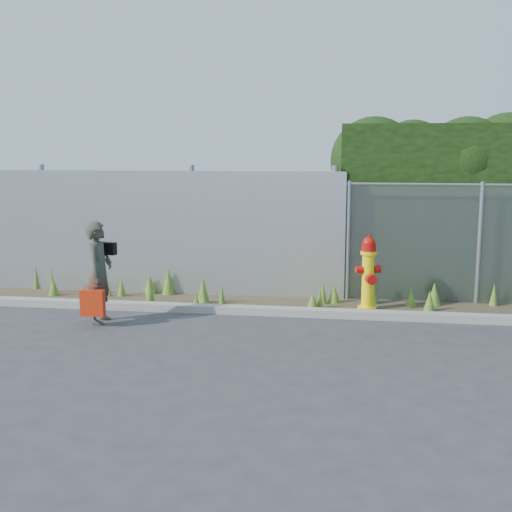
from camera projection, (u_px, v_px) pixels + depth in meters
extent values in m
plane|color=#343436|center=(263.00, 350.00, 8.31)|extent=(80.00, 80.00, 0.00)
cube|color=gray|center=(279.00, 311.00, 10.05)|extent=(16.00, 0.22, 0.12)
cube|color=#413625|center=(283.00, 306.00, 10.65)|extent=(16.00, 1.20, 0.01)
cone|color=#446D20|center=(121.00, 288.00, 11.26)|extent=(0.16, 0.16, 0.33)
cone|color=#446D20|center=(430.00, 302.00, 10.22)|extent=(0.19, 0.19, 0.34)
cone|color=#446D20|center=(54.00, 288.00, 11.30)|extent=(0.19, 0.19, 0.32)
cone|color=#446D20|center=(372.00, 289.00, 10.72)|extent=(0.22, 0.22, 0.54)
cone|color=#446D20|center=(168.00, 282.00, 11.39)|extent=(0.23, 0.23, 0.48)
cone|color=#446D20|center=(150.00, 285.00, 11.45)|extent=(0.23, 0.23, 0.35)
cone|color=#446D20|center=(320.00, 298.00, 10.40)|extent=(0.10, 0.10, 0.39)
cone|color=#446D20|center=(52.00, 281.00, 11.49)|extent=(0.10, 0.10, 0.47)
cone|color=#446D20|center=(411.00, 298.00, 10.56)|extent=(0.18, 0.18, 0.30)
cone|color=#446D20|center=(203.00, 291.00, 10.71)|extent=(0.22, 0.22, 0.46)
cone|color=#446D20|center=(434.00, 295.00, 10.61)|extent=(0.23, 0.23, 0.39)
cone|color=#446D20|center=(204.00, 300.00, 10.66)|extent=(0.19, 0.19, 0.19)
cone|color=#446D20|center=(334.00, 294.00, 10.79)|extent=(0.22, 0.22, 0.32)
cone|color=#446D20|center=(99.00, 289.00, 11.48)|extent=(0.18, 0.18, 0.21)
cone|color=#446D20|center=(222.00, 295.00, 10.70)|extent=(0.11, 0.11, 0.35)
cone|color=#446D20|center=(494.00, 295.00, 10.57)|extent=(0.14, 0.14, 0.38)
cone|color=#446D20|center=(36.00, 278.00, 11.83)|extent=(0.10, 0.10, 0.45)
cone|color=#446D20|center=(95.00, 280.00, 11.57)|extent=(0.10, 0.10, 0.47)
cone|color=#446D20|center=(109.00, 292.00, 11.26)|extent=(0.09, 0.09, 0.20)
cone|color=#446D20|center=(323.00, 294.00, 10.71)|extent=(0.16, 0.16, 0.37)
cone|color=#446D20|center=(150.00, 291.00, 10.58)|extent=(0.17, 0.17, 0.51)
cone|color=#446D20|center=(313.00, 302.00, 10.33)|extent=(0.20, 0.20, 0.29)
cone|color=#446D20|center=(196.00, 301.00, 10.49)|extent=(0.14, 0.14, 0.23)
cube|color=#ACAEB3|center=(107.00, 232.00, 11.52)|extent=(8.50, 0.08, 2.20)
cylinder|color=gray|center=(45.00, 227.00, 11.81)|extent=(0.10, 0.10, 2.30)
cylinder|color=gray|center=(192.00, 230.00, 11.41)|extent=(0.10, 0.10, 2.30)
cylinder|color=gray|center=(334.00, 233.00, 11.04)|extent=(0.10, 0.10, 2.30)
cylinder|color=gray|center=(348.00, 241.00, 10.91)|extent=(0.07, 0.07, 2.05)
cylinder|color=gray|center=(479.00, 244.00, 10.60)|extent=(0.07, 0.07, 2.05)
sphere|color=black|center=(374.00, 160.00, 11.77)|extent=(1.59, 1.59, 1.59)
sphere|color=black|center=(412.00, 154.00, 11.74)|extent=(1.26, 1.26, 1.26)
sphere|color=black|center=(467.00, 159.00, 11.27)|extent=(1.49, 1.49, 1.49)
sphere|color=black|center=(507.00, 154.00, 11.28)|extent=(1.46, 1.46, 1.46)
cylinder|color=yellow|center=(367.00, 308.00, 10.36)|extent=(0.30, 0.30, 0.06)
cylinder|color=yellow|center=(368.00, 282.00, 10.29)|extent=(0.19, 0.19, 0.92)
cylinder|color=yellow|center=(369.00, 253.00, 10.21)|extent=(0.26, 0.26, 0.05)
cylinder|color=#B20F0A|center=(369.00, 248.00, 10.20)|extent=(0.23, 0.23, 0.11)
sphere|color=#B20F0A|center=(369.00, 243.00, 10.18)|extent=(0.21, 0.21, 0.21)
cylinder|color=#B20F0A|center=(369.00, 237.00, 10.17)|extent=(0.05, 0.05, 0.05)
cylinder|color=#B20F0A|center=(359.00, 269.00, 10.28)|extent=(0.11, 0.12, 0.12)
cylinder|color=#B20F0A|center=(378.00, 270.00, 10.23)|extent=(0.11, 0.12, 0.12)
cylinder|color=#B20F0A|center=(368.00, 279.00, 10.13)|extent=(0.16, 0.13, 0.16)
imported|color=#0E5B40|center=(99.00, 272.00, 9.53)|extent=(0.39, 0.57, 1.53)
cube|color=#B72C0A|center=(93.00, 303.00, 9.32)|extent=(0.34, 0.13, 0.38)
cylinder|color=#B72C0A|center=(92.00, 286.00, 9.28)|extent=(0.16, 0.01, 0.01)
cube|color=black|center=(108.00, 248.00, 9.66)|extent=(0.25, 0.10, 0.19)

